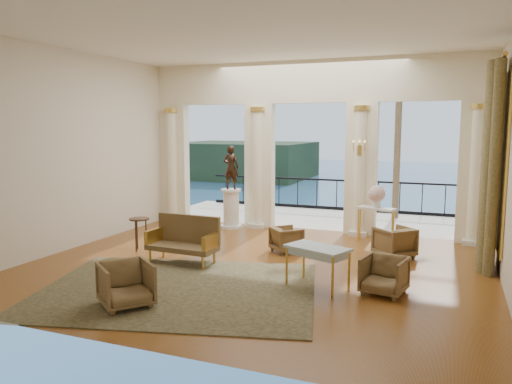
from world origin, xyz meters
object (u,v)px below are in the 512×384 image
at_px(console_table, 376,213).
at_px(side_table, 139,223).
at_px(pedestal, 231,209).
at_px(armchair_a, 126,282).
at_px(armchair_d, 287,238).
at_px(armchair_b, 384,274).
at_px(statue, 231,167).
at_px(game_table, 318,251).
at_px(settee, 185,239).
at_px(armchair_c, 394,241).

relative_size(console_table, side_table, 1.31).
height_order(pedestal, console_table, pedestal).
xyz_separation_m(armchair_a, pedestal, (-0.99, 6.13, 0.13)).
bearing_deg(side_table, armchair_d, 19.17).
distance_m(armchair_b, armchair_d, 3.18).
height_order(armchair_a, pedestal, pedestal).
xyz_separation_m(armchair_b, statue, (-4.65, 4.04, 1.33)).
distance_m(armchair_a, game_table, 3.23).
distance_m(statue, side_table, 3.34).
height_order(armchair_b, settee, settee).
bearing_deg(armchair_c, pedestal, -64.34).
bearing_deg(console_table, armchair_a, -99.35).
relative_size(armchair_c, armchair_d, 1.16).
relative_size(settee, pedestal, 1.37).
relative_size(armchair_b, game_table, 0.58).
distance_m(settee, console_table, 4.72).
distance_m(armchair_b, console_table, 3.84).
relative_size(armchair_a, armchair_b, 1.10).
height_order(armchair_d, settee, settee).
distance_m(game_table, pedestal, 5.45).
bearing_deg(console_table, statue, -166.43).
relative_size(armchair_a, game_table, 0.64).
relative_size(pedestal, console_table, 1.12).
bearing_deg(armchair_b, settee, -176.43).
height_order(armchair_c, statue, statue).
distance_m(armchair_a, pedestal, 6.21).
relative_size(settee, game_table, 1.22).
bearing_deg(console_table, armchair_c, -47.76).
relative_size(armchair_b, side_table, 0.95).
bearing_deg(pedestal, armchair_c, -18.63).
xyz_separation_m(console_table, side_table, (-4.86, -2.76, -0.08)).
relative_size(armchair_b, armchair_d, 1.13).
bearing_deg(statue, side_table, 70.72).
bearing_deg(pedestal, console_table, -4.04).
relative_size(armchair_a, pedestal, 0.72).
xyz_separation_m(armchair_d, settee, (-1.70, -1.58, 0.17)).
xyz_separation_m(game_table, statue, (-3.53, 4.15, 1.02)).
distance_m(armchair_a, armchair_c, 5.81).
bearing_deg(armchair_a, game_table, -14.08).
bearing_deg(settee, side_table, 163.88).
relative_size(settee, statue, 1.24).
bearing_deg(armchair_c, statue, -64.34).
height_order(armchair_a, armchair_b, armchair_a).
bearing_deg(armchair_b, game_table, -163.71).
distance_m(armchair_b, settee, 4.13).
distance_m(armchair_d, statue, 3.27).
bearing_deg(armchair_d, armchair_c, -124.23).
bearing_deg(settee, console_table, 46.00).
bearing_deg(side_table, armchair_c, 15.53).
relative_size(armchair_c, console_table, 0.75).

